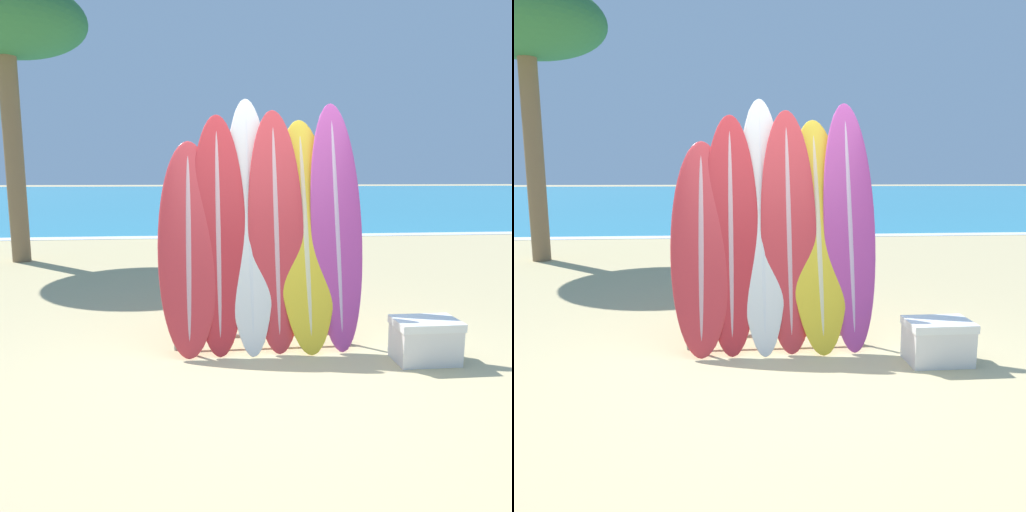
# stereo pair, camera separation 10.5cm
# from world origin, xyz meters

# --- Properties ---
(ground_plane) EXTENTS (160.00, 160.00, 0.00)m
(ground_plane) POSITION_xyz_m (0.00, 0.00, 0.00)
(ground_plane) COLOR tan
(ocean_water) EXTENTS (120.00, 60.00, 0.01)m
(ocean_water) POSITION_xyz_m (0.00, 38.86, 0.00)
(ocean_water) COLOR teal
(ocean_water) RESTS_ON ground_plane
(surfboard_rack) EXTENTS (1.78, 0.04, 0.78)m
(surfboard_rack) POSITION_xyz_m (-0.00, 0.60, 0.42)
(surfboard_rack) COLOR gray
(surfboard_rack) RESTS_ON ground_plane
(surfboard_slot_0) EXTENTS (0.59, 0.79, 2.05)m
(surfboard_slot_0) POSITION_xyz_m (-0.73, 0.66, 1.02)
(surfboard_slot_0) COLOR red
(surfboard_slot_0) RESTS_ON ground_plane
(surfboard_slot_1) EXTENTS (0.54, 0.81, 2.31)m
(surfboard_slot_1) POSITION_xyz_m (-0.44, 0.70, 1.16)
(surfboard_slot_1) COLOR red
(surfboard_slot_1) RESTS_ON ground_plane
(surfboard_slot_2) EXTENTS (0.48, 0.96, 2.49)m
(surfboard_slot_2) POSITION_xyz_m (-0.13, 0.75, 1.24)
(surfboard_slot_2) COLOR silver
(surfboard_slot_2) RESTS_ON ground_plane
(surfboard_slot_3) EXTENTS (0.55, 0.73, 2.36)m
(surfboard_slot_3) POSITION_xyz_m (0.12, 0.70, 1.18)
(surfboard_slot_3) COLOR red
(surfboard_slot_3) RESTS_ON ground_plane
(surfboard_slot_4) EXTENTS (0.60, 0.92, 2.28)m
(surfboard_slot_4) POSITION_xyz_m (0.42, 0.72, 1.14)
(surfboard_slot_4) COLOR yellow
(surfboard_slot_4) RESTS_ON ground_plane
(surfboard_slot_5) EXTENTS (0.52, 0.79, 2.43)m
(surfboard_slot_5) POSITION_xyz_m (0.73, 0.70, 1.22)
(surfboard_slot_5) COLOR #B23D8E
(surfboard_slot_5) RESTS_ON ground_plane
(person_near_water) EXTENTS (0.25, 0.26, 1.51)m
(person_near_water) POSITION_xyz_m (1.55, 6.88, 0.83)
(person_near_water) COLOR #A87A5B
(person_near_water) RESTS_ON ground_plane
(person_mid_beach) EXTENTS (0.25, 0.28, 1.64)m
(person_mid_beach) POSITION_xyz_m (-1.16, 8.55, 0.89)
(person_mid_beach) COLOR beige
(person_mid_beach) RESTS_ON ground_plane
(palm_tree) EXTENTS (2.98, 2.98, 5.21)m
(palm_tree) POSITION_xyz_m (-4.20, 6.05, 4.45)
(palm_tree) COLOR brown
(palm_tree) RESTS_ON ground_plane
(cooler_box) EXTENTS (0.58, 0.40, 0.40)m
(cooler_box) POSITION_xyz_m (1.43, 0.08, 0.20)
(cooler_box) COLOR silver
(cooler_box) RESTS_ON ground_plane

